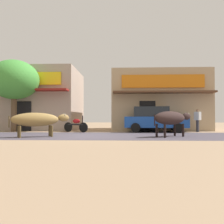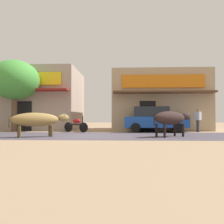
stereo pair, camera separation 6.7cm
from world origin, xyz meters
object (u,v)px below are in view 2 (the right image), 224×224
Objects in this scene: cow_near_brown at (37,120)px; pedestrian_by_shop at (198,118)px; cow_far_dark at (171,118)px; roadside_tree at (15,80)px; parked_hatchback_car at (155,119)px; parked_motorcycle at (76,125)px.

cow_near_brown is 1.73× the size of pedestrian_by_shop.
roadside_tree is at bearing 155.74° from cow_far_dark.
cow_far_dark is 1.50× the size of pedestrian_by_shop.
cow_far_dark is at bearing -120.36° from pedestrian_by_shop.
parked_hatchback_car is at bearing -1.07° from roadside_tree.
pedestrian_by_shop is (9.01, 4.83, 0.06)m from cow_near_brown.
cow_near_brown is at bearing -151.79° from pedestrian_by_shop.
pedestrian_by_shop is at bearing 59.64° from cow_far_dark.
cow_far_dark is at bearing -35.93° from parked_motorcycle.
parked_hatchback_car is 1.57× the size of cow_near_brown.
cow_far_dark is at bearing -86.69° from parked_hatchback_car.
cow_near_brown is (-6.19, -4.61, -0.02)m from parked_hatchback_car.
parked_hatchback_car is 7.72m from cow_near_brown.
roadside_tree reaches higher than cow_far_dark.
pedestrian_by_shop is at bearing 3.80° from parked_motorcycle.
parked_motorcycle is at bearing -176.20° from pedestrian_by_shop.
parked_hatchback_car is 2.84m from pedestrian_by_shop.
cow_near_brown is (-1.07, -4.31, 0.35)m from parked_motorcycle.
roadside_tree is at bearing 178.93° from parked_hatchback_car.
parked_hatchback_car is at bearing -175.55° from pedestrian_by_shop.
parked_motorcycle is 6.63m from cow_far_dark.
pedestrian_by_shop is at bearing 0.20° from roadside_tree.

